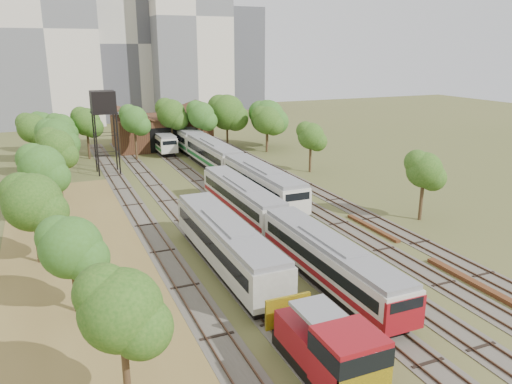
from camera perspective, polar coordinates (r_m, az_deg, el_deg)
name	(u,v)px	position (r m, az deg, el deg)	size (l,w,h in m)	color
ground	(346,276)	(39.96, 10.23, -9.45)	(240.00, 240.00, 0.00)	#475123
dry_grass_patch	(94,275)	(41.52, -18.03, -8.98)	(14.00, 60.00, 0.04)	brown
tracks	(227,194)	(60.68, -3.31, -0.20)	(24.60, 80.00, 0.19)	#4C473D
railcar_red_set	(278,225)	(44.69, 2.57, -3.75)	(2.90, 34.57, 3.58)	black
railcar_green_set	(214,155)	(72.89, -4.88, 4.24)	(3.24, 52.08, 4.02)	black
railcar_rear	(159,139)	(89.00, -11.06, 5.96)	(2.77, 16.08, 3.42)	black
shunter_locomotive	(331,352)	(27.38, 8.55, -17.66)	(3.03, 8.11, 3.96)	black
old_grey_coach	(227,244)	(39.82, -3.35, -5.92)	(3.18, 18.00, 3.94)	black
water_tower	(103,104)	(72.25, -17.08, 9.57)	(3.32, 3.32, 11.49)	black
rail_pile_near	(475,283)	(41.27, 23.74, -9.54)	(0.63, 9.47, 0.32)	#593119
rail_pile_far	(372,228)	(50.28, 13.14, -4.01)	(0.50, 7.96, 0.26)	#593119
maintenance_shed	(161,131)	(91.00, -10.76, 6.90)	(16.45, 11.55, 7.58)	#3B1F15
tree_band_left	(49,160)	(58.66, -22.56, 3.42)	(8.11, 72.62, 8.22)	#382616
tree_band_far	(195,117)	(85.32, -6.95, 8.53)	(39.46, 8.48, 9.37)	#382616
tree_band_right	(304,133)	(73.10, 5.47, 6.78)	(4.68, 42.28, 7.73)	#382616
tower_left	(43,29)	(124.86, -23.21, 16.70)	(22.00, 16.00, 42.00)	beige
tower_centre	(131,44)	(131.71, -14.06, 16.08)	(20.00, 18.00, 36.00)	#B0ACA0
tower_right	(186,18)	(126.75, -7.95, 19.12)	(18.00, 16.00, 48.00)	beige
tower_far_right	(238,59)	(150.04, -2.10, 14.95)	(12.00, 12.00, 28.00)	#46484F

